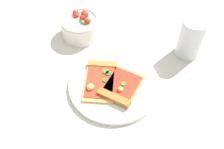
{
  "coord_description": "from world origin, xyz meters",
  "views": [
    {
      "loc": [
        -0.15,
        -0.43,
        0.62
      ],
      "look_at": [
        0.0,
        0.01,
        0.03
      ],
      "focal_mm": 43.22,
      "sensor_mm": 36.0,
      "label": 1
    }
  ],
  "objects_px": {
    "pizza_slice_far": "(120,89)",
    "salad_bowl": "(80,26)",
    "soda_glass": "(190,39)",
    "pizza_slice_near": "(100,79)",
    "plate": "(113,85)"
  },
  "relations": [
    {
      "from": "pizza_slice_far",
      "to": "salad_bowl",
      "type": "bearing_deg",
      "value": 99.31
    },
    {
      "from": "soda_glass",
      "to": "salad_bowl",
      "type": "bearing_deg",
      "value": 147.67
    },
    {
      "from": "salad_bowl",
      "to": "pizza_slice_far",
      "type": "bearing_deg",
      "value": -80.69
    },
    {
      "from": "plate",
      "to": "pizza_slice_far",
      "type": "relative_size",
      "value": 1.71
    },
    {
      "from": "pizza_slice_far",
      "to": "salad_bowl",
      "type": "relative_size",
      "value": 1.21
    },
    {
      "from": "pizza_slice_near",
      "to": "soda_glass",
      "type": "xyz_separation_m",
      "value": [
        0.29,
        0.03,
        0.04
      ]
    },
    {
      "from": "pizza_slice_near",
      "to": "soda_glass",
      "type": "relative_size",
      "value": 1.26
    },
    {
      "from": "pizza_slice_near",
      "to": "salad_bowl",
      "type": "bearing_deg",
      "value": 90.36
    },
    {
      "from": "plate",
      "to": "soda_glass",
      "type": "distance_m",
      "value": 0.27
    },
    {
      "from": "pizza_slice_far",
      "to": "soda_glass",
      "type": "height_order",
      "value": "soda_glass"
    },
    {
      "from": "pizza_slice_near",
      "to": "salad_bowl",
      "type": "xyz_separation_m",
      "value": [
        -0.0,
        0.21,
        0.02
      ]
    },
    {
      "from": "soda_glass",
      "to": "plate",
      "type": "bearing_deg",
      "value": -168.91
    },
    {
      "from": "pizza_slice_near",
      "to": "pizza_slice_far",
      "type": "distance_m",
      "value": 0.07
    },
    {
      "from": "pizza_slice_near",
      "to": "soda_glass",
      "type": "bearing_deg",
      "value": 5.54
    },
    {
      "from": "plate",
      "to": "salad_bowl",
      "type": "bearing_deg",
      "value": 97.99
    }
  ]
}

